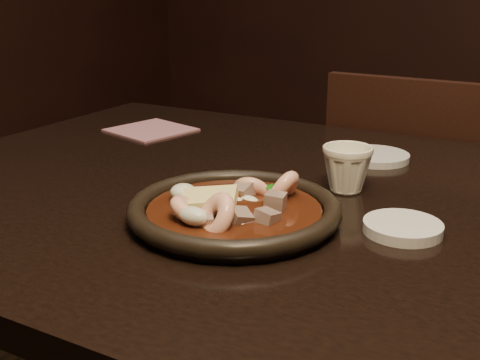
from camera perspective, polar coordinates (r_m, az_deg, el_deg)
The scene contains 8 objects.
table at distance 0.89m, azimuth 12.93°, elevation -7.43°, with size 1.60×0.90×0.75m.
chair at distance 1.52m, azimuth 16.37°, elevation -5.03°, with size 0.42×0.42×0.86m.
plate at distance 0.80m, azimuth -0.54°, elevation -2.92°, with size 0.29×0.29×0.03m.
stirfry at distance 0.80m, azimuth -1.00°, elevation -2.61°, with size 0.17×0.19×0.06m.
soy_dish at distance 0.80m, azimuth 15.17°, elevation -4.37°, with size 0.10×0.10×0.01m, color silver.
saucer_left at distance 1.10m, azimuth 12.69°, elevation 2.19°, with size 0.12×0.12×0.01m, color silver.
tea_cup at distance 0.92m, azimuth 10.10°, elevation 1.19°, with size 0.08×0.07×0.08m, color white.
napkin at distance 1.30m, azimuth -8.45°, elevation 4.72°, with size 0.15×0.15×0.00m, color #9B5F68.
Camera 1 is at (0.21, -0.78, 1.06)m, focal length 45.00 mm.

